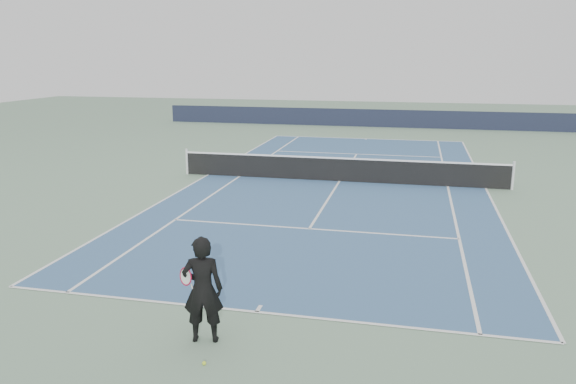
# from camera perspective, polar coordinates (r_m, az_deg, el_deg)

# --- Properties ---
(ground) EXTENTS (80.00, 80.00, 0.00)m
(ground) POSITION_cam_1_polar(r_m,az_deg,el_deg) (22.17, 5.25, 1.07)
(ground) COLOR gray
(court_surface) EXTENTS (10.97, 23.77, 0.01)m
(court_surface) POSITION_cam_1_polar(r_m,az_deg,el_deg) (22.17, 5.25, 1.09)
(court_surface) COLOR #385C86
(court_surface) RESTS_ON ground
(tennis_net) EXTENTS (12.90, 0.10, 1.07)m
(tennis_net) POSITION_cam_1_polar(r_m,az_deg,el_deg) (22.07, 5.28, 2.35)
(tennis_net) COLOR silver
(tennis_net) RESTS_ON ground
(windscreen_far) EXTENTS (30.00, 0.25, 1.20)m
(windscreen_far) POSITION_cam_1_polar(r_m,az_deg,el_deg) (39.67, 8.77, 7.43)
(windscreen_far) COLOR black
(windscreen_far) RESTS_ON ground
(tennis_player) EXTENTS (0.86, 0.67, 1.90)m
(tennis_player) POSITION_cam_1_polar(r_m,az_deg,el_deg) (9.80, -8.66, -9.75)
(tennis_player) COLOR black
(tennis_player) RESTS_ON ground
(tennis_ball) EXTENTS (0.07, 0.07, 0.07)m
(tennis_ball) POSITION_cam_1_polar(r_m,az_deg,el_deg) (9.49, -8.52, -16.81)
(tennis_ball) COLOR #C3E12E
(tennis_ball) RESTS_ON ground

